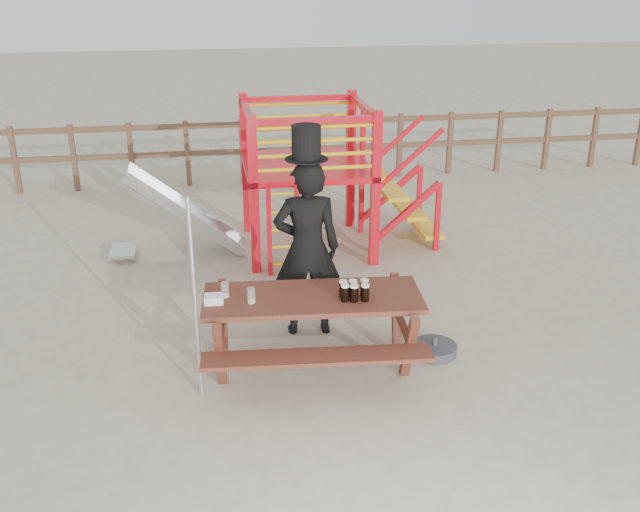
{
  "coord_description": "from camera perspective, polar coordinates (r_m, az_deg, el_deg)",
  "views": [
    {
      "loc": [
        -1.19,
        -5.96,
        3.81
      ],
      "look_at": [
        -0.07,
        0.8,
        1.0
      ],
      "focal_mm": 40.0,
      "sensor_mm": 36.0,
      "label": 1
    }
  ],
  "objects": [
    {
      "name": "back_fence",
      "position": [
        13.37,
        -4.09,
        8.98
      ],
      "size": [
        15.09,
        0.09,
        1.2
      ],
      "color": "brown",
      "rests_on": "ground"
    },
    {
      "name": "stout_pints",
      "position": [
        6.84,
        2.75,
        -2.77
      ],
      "size": [
        0.29,
        0.2,
        0.17
      ],
      "color": "black",
      "rests_on": "picnic_table"
    },
    {
      "name": "metal_pole",
      "position": [
        6.56,
        -9.97,
        -3.54
      ],
      "size": [
        0.04,
        0.04,
        1.97
      ],
      "primitive_type": "cylinder",
      "color": "#B2B2B7",
      "rests_on": "ground"
    },
    {
      "name": "empty_glasses",
      "position": [
        6.87,
        -6.57,
        -2.97
      ],
      "size": [
        0.32,
        0.25,
        0.15
      ],
      "color": "silver",
      "rests_on": "picnic_table"
    },
    {
      "name": "parasol_base",
      "position": [
        7.65,
        9.13,
        -7.37
      ],
      "size": [
        0.47,
        0.47,
        0.2
      ],
      "color": "#39393E",
      "rests_on": "ground"
    },
    {
      "name": "ground",
      "position": [
        7.17,
        1.63,
        -9.78
      ],
      "size": [
        60.0,
        60.0,
        0.0
      ],
      "primitive_type": "plane",
      "color": "#BBAF91",
      "rests_on": "ground"
    },
    {
      "name": "man_with_hat",
      "position": [
        7.6,
        -1.05,
        0.95
      ],
      "size": [
        0.74,
        0.51,
        2.32
      ],
      "rotation": [
        0.0,
        0.0,
        3.08
      ],
      "color": "black",
      "rests_on": "ground"
    },
    {
      "name": "playground_fort",
      "position": [
        10.01,
        -1.5,
        6.45
      ],
      "size": [
        4.71,
        1.84,
        2.1
      ],
      "color": "red",
      "rests_on": "ground"
    },
    {
      "name": "picnic_table",
      "position": [
        7.07,
        -0.58,
        -5.42
      ],
      "size": [
        2.24,
        1.63,
        0.82
      ],
      "rotation": [
        0.0,
        0.0,
        -0.08
      ],
      "color": "maroon",
      "rests_on": "ground"
    },
    {
      "name": "paper_bag",
      "position": [
        6.85,
        -8.48,
        -3.42
      ],
      "size": [
        0.19,
        0.15,
        0.08
      ],
      "primitive_type": "cube",
      "rotation": [
        0.0,
        0.0,
        -0.08
      ],
      "color": "white",
      "rests_on": "picnic_table"
    }
  ]
}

